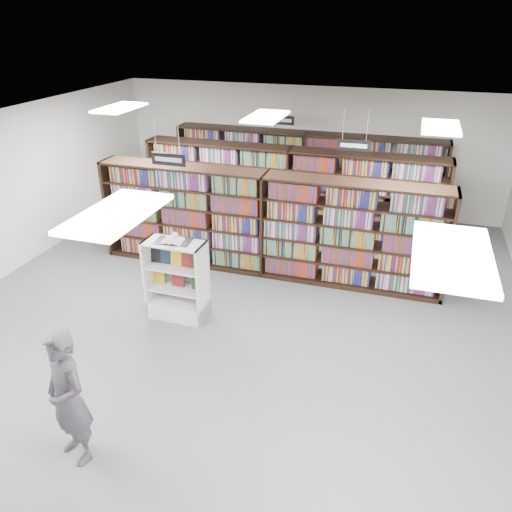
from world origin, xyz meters
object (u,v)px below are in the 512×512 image
(bookshelf_row_near, at_px, (265,225))
(endcap_display, at_px, (179,291))
(shopper, at_px, (68,398))
(open_book, at_px, (173,240))

(bookshelf_row_near, distance_m, endcap_display, 2.32)
(endcap_display, bearing_deg, bookshelf_row_near, 65.20)
(bookshelf_row_near, relative_size, shopper, 3.96)
(bookshelf_row_near, xyz_separation_m, endcap_display, (-0.97, -2.03, -0.57))
(bookshelf_row_near, distance_m, shopper, 5.32)
(bookshelf_row_near, height_order, shopper, bookshelf_row_near)
(bookshelf_row_near, distance_m, open_book, 2.31)
(shopper, bearing_deg, endcap_display, 114.49)
(open_book, relative_size, shopper, 0.35)
(bookshelf_row_near, bearing_deg, endcap_display, -115.41)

